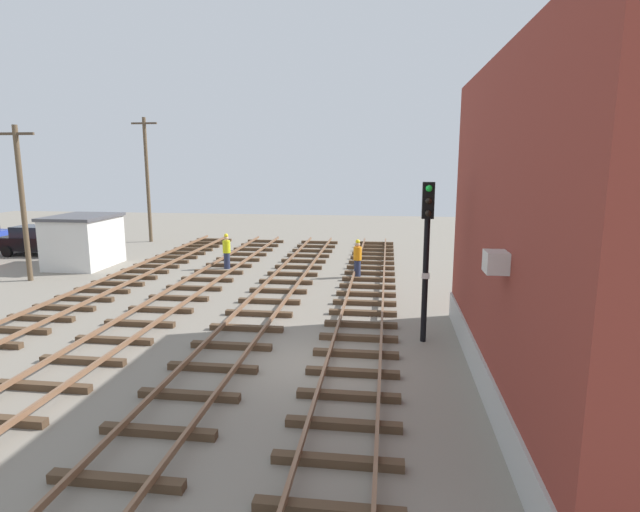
{
  "coord_description": "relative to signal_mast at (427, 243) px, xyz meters",
  "views": [
    {
      "loc": [
        2.11,
        -13.57,
        5.63
      ],
      "look_at": [
        -0.43,
        5.65,
        2.04
      ],
      "focal_mm": 28.96,
      "sensor_mm": 36.0,
      "label": 1
    }
  ],
  "objects": [
    {
      "name": "ground_plane",
      "position": [
        -3.31,
        -2.27,
        -3.16
      ],
      "size": [
        80.0,
        80.0,
        0.0
      ],
      "primitive_type": "plane",
      "color": "gray"
    },
    {
      "name": "track_near_building",
      "position": [
        -2.03,
        -2.27,
        -3.03
      ],
      "size": [
        2.5,
        44.06,
        0.32
      ],
      "color": "#4C3826",
      "rests_on": "ground"
    },
    {
      "name": "track_centre",
      "position": [
        -5.82,
        -2.27,
        -3.02
      ],
      "size": [
        2.5,
        44.06,
        0.32
      ],
      "color": "#4C3826",
      "rests_on": "ground"
    },
    {
      "name": "track_far",
      "position": [
        -9.6,
        -2.27,
        -3.02
      ],
      "size": [
        2.5,
        44.06,
        0.32
      ],
      "color": "#4C3826",
      "rests_on": "ground"
    },
    {
      "name": "signal_mast",
      "position": [
        0.0,
        0.0,
        0.0
      ],
      "size": [
        0.36,
        0.4,
        5.0
      ],
      "color": "black",
      "rests_on": "ground"
    },
    {
      "name": "brick_building",
      "position": [
        3.87,
        -3.4,
        0.86
      ],
      "size": [
        5.78,
        12.68,
        8.05
      ],
      "color": "maroon",
      "rests_on": "ground"
    },
    {
      "name": "control_hut",
      "position": [
        -17.38,
        9.63,
        -1.77
      ],
      "size": [
        3.0,
        3.8,
        2.76
      ],
      "color": "silver",
      "rests_on": "ground"
    },
    {
      "name": "parked_car_black",
      "position": [
        -22.22,
        12.45,
        -2.26
      ],
      "size": [
        4.2,
        2.04,
        1.76
      ],
      "color": "black",
      "rests_on": "ground"
    },
    {
      "name": "utility_pole_near",
      "position": [
        -18.03,
        6.12,
        0.65
      ],
      "size": [
        1.8,
        0.24,
        7.23
      ],
      "color": "brown",
      "rests_on": "ground"
    },
    {
      "name": "utility_pole_far",
      "position": [
        -17.73,
        18.26,
        1.3
      ],
      "size": [
        1.8,
        0.24,
        8.52
      ],
      "color": "brown",
      "rests_on": "ground"
    },
    {
      "name": "track_worker_foreground",
      "position": [
        -2.61,
        8.89,
        -2.23
      ],
      "size": [
        0.4,
        0.4,
        1.87
      ],
      "color": "#262D4C",
      "rests_on": "ground"
    },
    {
      "name": "track_worker_distant",
      "position": [
        -9.57,
        10.02,
        -2.23
      ],
      "size": [
        0.4,
        0.4,
        1.87
      ],
      "color": "#262D4C",
      "rests_on": "ground"
    }
  ]
}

